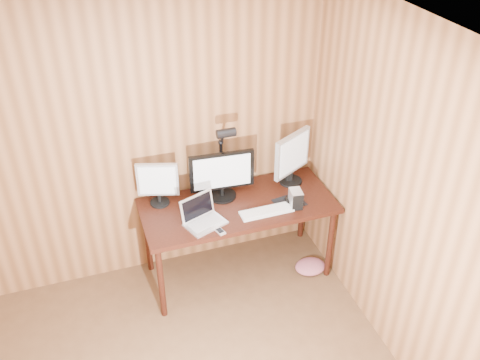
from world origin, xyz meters
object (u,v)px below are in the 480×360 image
monitor_center (222,175)px  speaker (288,175)px  monitor_left (158,183)px  desk (235,211)px  desk_lamp (224,149)px  laptop (202,216)px  phone (220,231)px  mouse (289,200)px  monitor_right (292,157)px  hard_drive (296,199)px  keyboard (267,211)px

monitor_center → speaker: size_ratio=4.29×
monitor_left → desk: bearing=4.1°
speaker → desk_lamp: bearing=176.0°
laptop → phone: 0.20m
monitor_left → mouse: bearing=-0.6°
monitor_right → speaker: 0.20m
phone → speaker: speaker is taller
mouse → phone: size_ratio=1.00×
hard_drive → phone: (-0.69, -0.12, -0.07)m
phone → desk_lamp: bearing=52.5°
phone → laptop: bearing=104.1°
desk_lamp → keyboard: bearing=-76.4°
monitor_center → hard_drive: (0.53, -0.32, -0.14)m
hard_drive → desk_lamp: (-0.48, 0.40, 0.34)m
desk_lamp → phone: bearing=-126.9°
monitor_center → desk_lamp: bearing=64.4°
phone → speaker: size_ratio=0.90×
desk_lamp → hard_drive: bearing=-55.4°
monitor_left → hard_drive: bearing=-3.2°
monitor_left → laptop: size_ratio=1.05×
monitor_center → monitor_left: 0.53m
hard_drive → phone: bearing=-162.3°
mouse → desk: bearing=136.2°
monitor_center → phone: 0.52m
laptop → desk: bearing=10.0°
desk → laptop: 0.44m
monitor_left → phone: bearing=-37.5°
mouse → phone: (-0.66, -0.18, -0.02)m
monitor_center → monitor_left: bearing=176.4°
monitor_left → phone: monitor_left is taller
desk → laptop: bearing=-149.0°
desk → keyboard: size_ratio=3.64×
monitor_right → mouse: size_ratio=4.19×
hard_drive → desk_lamp: 0.72m
monitor_center → keyboard: (0.27, -0.33, -0.21)m
keyboard → mouse: mouse is taller
desk → speaker: speaker is taller
laptop → hard_drive: (0.78, -0.04, 0.02)m
desk → phone: 0.47m
desk → laptop: size_ratio=4.37×
mouse → desk_lamp: size_ratio=0.17×
monitor_left → desk_lamp: 0.60m
hard_drive → desk_lamp: size_ratio=0.22×
desk → mouse: mouse is taller
monitor_center → monitor_right: size_ratio=1.14×
monitor_center → mouse: (0.50, -0.26, -0.20)m
desk → mouse: (0.41, -0.19, 0.15)m
keyboard → speaker: 0.50m
keyboard → mouse: size_ratio=3.87×
monitor_center → hard_drive: bearing=-27.2°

